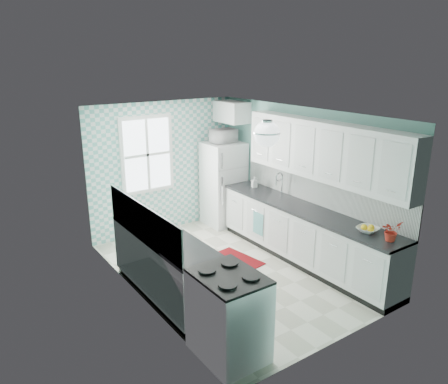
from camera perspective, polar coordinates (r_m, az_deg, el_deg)
floor at (r=7.10m, az=0.83°, el=-10.32°), size 3.00×4.40×0.02m
ceiling at (r=6.34m, az=0.93°, el=10.29°), size 3.00×4.40×0.02m
wall_back at (r=8.44m, az=-7.91°, el=3.22°), size 3.00×0.02×2.50m
wall_front at (r=5.10m, az=15.59°, el=-6.92°), size 3.00×0.02×2.50m
wall_left at (r=5.91m, az=-11.13°, el=-3.19°), size 0.02×4.40×2.50m
wall_right at (r=7.55m, az=10.24°, el=1.43°), size 0.02×4.40×2.50m
accent_wall at (r=8.42m, az=-7.84°, el=3.19°), size 3.00×0.01×2.50m
window at (r=8.18m, az=-10.02°, el=4.83°), size 1.04×0.05×1.44m
backsplash_right at (r=7.29m, az=12.29°, el=0.26°), size 0.02×3.60×0.51m
backsplash_left at (r=5.87m, az=-10.60°, el=-3.86°), size 0.02×2.15×0.51m
upper_cabinets_right at (r=6.88m, az=13.00°, el=5.26°), size 0.33×3.20×0.90m
upper_cabinet_fridge at (r=8.59m, az=0.85°, el=10.44°), size 0.40×0.74×0.40m
ceiling_light at (r=5.74m, az=5.62°, el=7.58°), size 0.34×0.34×0.35m
base_cabinets_right at (r=7.34m, az=10.37°, el=-5.68°), size 0.60×3.60×0.90m
countertop_right at (r=7.17m, az=10.49°, el=-2.25°), size 0.63×3.60×0.04m
base_cabinets_left at (r=6.29m, az=-7.81°, el=-9.68°), size 0.60×2.15×0.90m
countertop_left at (r=6.09m, az=-7.86°, el=-5.71°), size 0.63×2.15×0.04m
fridge at (r=8.75m, az=-0.06°, el=1.08°), size 0.73×0.72×1.67m
stove at (r=5.08m, az=0.61°, el=-15.67°), size 0.67×0.83×1.00m
sink at (r=7.70m, az=6.55°, el=-0.58°), size 0.50×0.42×0.53m
rug at (r=7.40m, az=1.32°, el=-8.96°), size 0.74×0.96×0.01m
dish_towel at (r=7.68m, az=4.50°, el=-4.13°), size 0.06×0.27×0.40m
fruit_bowl at (r=6.42m, az=18.27°, el=-4.68°), size 0.32×0.32×0.07m
potted_plant at (r=6.20m, az=21.01°, el=-4.76°), size 0.28×0.25×0.28m
soap_bottle at (r=8.15m, az=3.99°, el=1.30°), size 0.11×0.11×0.20m
microwave at (r=8.52m, az=-0.06°, el=7.33°), size 0.50×0.35×0.27m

